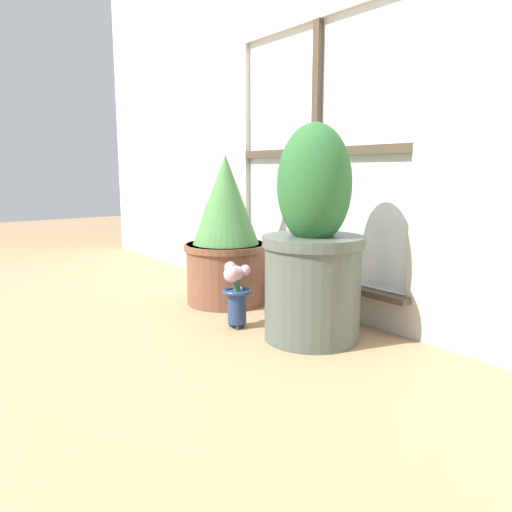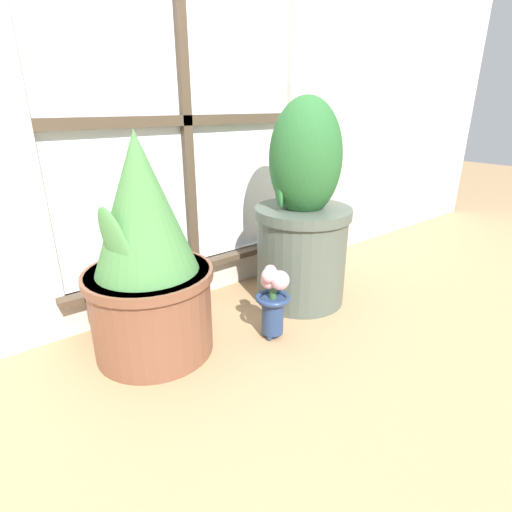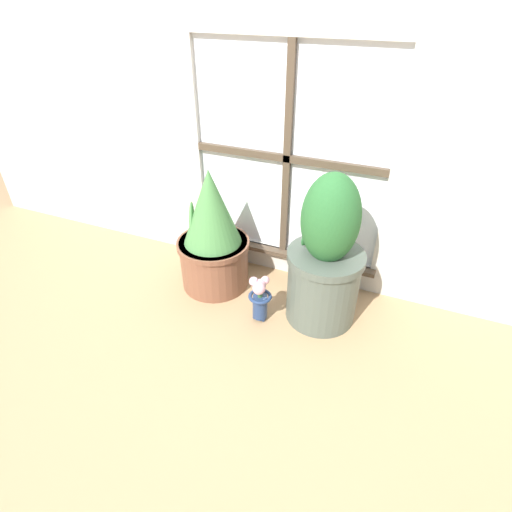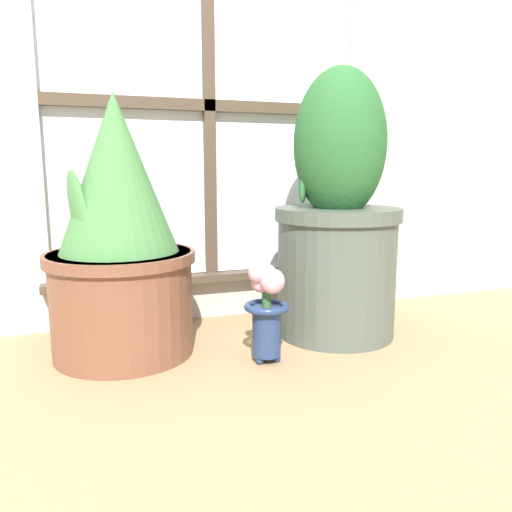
# 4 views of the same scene
# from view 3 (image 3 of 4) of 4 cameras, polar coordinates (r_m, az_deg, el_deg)

# --- Properties ---
(ground_plane) EXTENTS (10.00, 10.00, 0.00)m
(ground_plane) POSITION_cam_3_polar(r_m,az_deg,el_deg) (2.03, -1.26, -10.06)
(ground_plane) COLOR tan
(wall_with_window) EXTENTS (4.40, 0.10, 2.50)m
(wall_with_window) POSITION_cam_3_polar(r_m,az_deg,el_deg) (1.96, 5.49, 30.05)
(wall_with_window) COLOR beige
(wall_with_window) RESTS_ON ground_plane
(potted_plant_left) EXTENTS (0.39, 0.39, 0.69)m
(potted_plant_left) POSITION_cam_3_polar(r_m,az_deg,el_deg) (2.14, -6.23, 2.81)
(potted_plant_left) COLOR brown
(potted_plant_left) RESTS_ON ground_plane
(potted_plant_right) EXTENTS (0.37, 0.37, 0.78)m
(potted_plant_right) POSITION_cam_3_polar(r_m,az_deg,el_deg) (1.91, 9.90, -0.65)
(potted_plant_right) COLOR #4C564C
(potted_plant_right) RESTS_ON ground_plane
(flower_vase) EXTENTS (0.12, 0.12, 0.26)m
(flower_vase) POSITION_cam_3_polar(r_m,az_deg,el_deg) (1.97, 0.52, -5.69)
(flower_vase) COLOR navy
(flower_vase) RESTS_ON ground_plane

